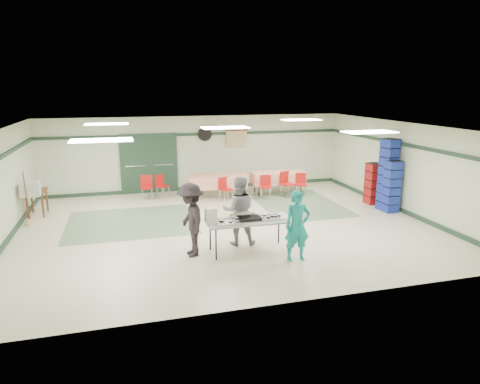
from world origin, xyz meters
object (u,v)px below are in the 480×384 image
object	(u,v)px
chair_a	(286,181)
chair_loose_b	(147,185)
volunteer_dark	(191,220)
printer_table	(36,194)
crate_stack_blue_b	(392,186)
volunteer_teal	(297,226)
chair_c	(301,182)
chair_loose_a	(161,184)
volunteer_grey	(239,211)
broom	(27,197)
chair_b	(266,184)
crate_stack_red	(373,183)
office_printer	(31,189)
dining_table_b	(218,181)
chair_d	(225,187)
dining_table_a	(278,177)
crate_stack_blue_a	(388,175)
serving_table	(249,222)

from	to	relation	value
chair_a	chair_loose_b	xyz separation A→B (m)	(-4.69, 0.85, -0.03)
volunteer_dark	printer_table	bearing A→B (deg)	-142.41
crate_stack_blue_b	volunteer_teal	bearing A→B (deg)	-147.12
chair_c	chair_loose_a	bearing A→B (deg)	-178.06
volunteer_grey	broom	xyz separation A→B (m)	(-5.21, 3.03, -0.06)
printer_table	broom	distance (m)	0.91
chair_b	crate_stack_red	size ratio (longest dim) A/B	0.59
volunteer_teal	chair_c	world-z (taller)	volunteer_teal
volunteer_teal	office_printer	size ratio (longest dim) A/B	3.18
dining_table_b	broom	world-z (taller)	broom
chair_loose_b	office_printer	distance (m)	3.65
chair_loose_a	broom	size ratio (longest dim) A/B	0.53
chair_d	broom	world-z (taller)	broom
volunteer_teal	volunteer_grey	world-z (taller)	volunteer_grey
dining_table_a	crate_stack_blue_b	distance (m)	4.02
chair_b	printer_table	world-z (taller)	chair_b
chair_d	chair_loose_b	distance (m)	2.64
dining_table_a	chair_d	bearing A→B (deg)	-160.71
printer_table	chair_loose_a	bearing A→B (deg)	18.08
chair_loose_a	printer_table	size ratio (longest dim) A/B	0.95
broom	chair_b	bearing A→B (deg)	8.44
chair_a	chair_loose_a	bearing A→B (deg)	142.12
crate_stack_blue_a	office_printer	bearing A→B (deg)	171.16
volunteer_dark	office_printer	xyz separation A→B (m)	(-3.91, 3.68, 0.10)
serving_table	volunteer_grey	distance (m)	0.55
chair_d	dining_table_b	bearing A→B (deg)	81.55
serving_table	chair_c	distance (m)	5.59
chair_a	crate_stack_blue_b	size ratio (longest dim) A/B	0.55
dining_table_a	office_printer	size ratio (longest dim) A/B	3.87
printer_table	broom	bearing A→B (deg)	-93.66
volunteer_grey	chair_b	world-z (taller)	volunteer_grey
chair_loose_a	broom	world-z (taller)	broom
dining_table_a	chair_c	distance (m)	0.87
broom	crate_stack_red	bearing A→B (deg)	-2.68
chair_b	chair_d	size ratio (longest dim) A/B	0.99
dining_table_b	chair_loose_a	xyz separation A→B (m)	(-1.88, 0.46, -0.09)
volunteer_teal	crate_stack_blue_b	distance (m)	5.02
volunteer_teal	chair_b	xyz separation A→B (m)	(1.09, 5.31, -0.30)
crate_stack_red	volunteer_teal	bearing A→B (deg)	-138.64
volunteer_grey	crate_stack_blue_b	size ratio (longest dim) A/B	1.05
volunteer_dark	chair_a	distance (m)	5.99
crate_stack_blue_a	serving_table	bearing A→B (deg)	-156.63
volunteer_dark	chair_b	distance (m)	5.52
chair_a	chair_loose_a	distance (m)	4.31
volunteer_dark	crate_stack_blue_a	bearing A→B (deg)	103.61
dining_table_a	crate_stack_red	xyz separation A→B (m)	(2.47, -2.18, 0.10)
volunteer_grey	printer_table	size ratio (longest dim) A/B	2.02
chair_b	chair_loose_b	distance (m)	4.02
serving_table	chair_b	world-z (taller)	chair_b
volunteer_grey	chair_loose_a	bearing A→B (deg)	-61.89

